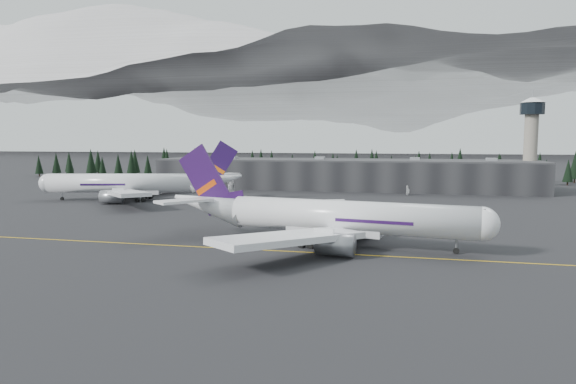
% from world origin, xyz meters
% --- Properties ---
extents(ground, '(1400.00, 1400.00, 0.00)m').
position_xyz_m(ground, '(0.00, 0.00, 0.00)').
color(ground, black).
rests_on(ground, ground).
extents(taxiline, '(400.00, 0.40, 0.02)m').
position_xyz_m(taxiline, '(0.00, -2.00, 0.01)').
color(taxiline, gold).
rests_on(taxiline, ground).
extents(terminal, '(160.00, 30.00, 12.60)m').
position_xyz_m(terminal, '(0.00, 125.00, 6.30)').
color(terminal, black).
rests_on(terminal, ground).
extents(control_tower, '(10.00, 10.00, 37.70)m').
position_xyz_m(control_tower, '(75.00, 128.00, 23.41)').
color(control_tower, gray).
rests_on(control_tower, ground).
extents(treeline, '(360.00, 20.00, 15.00)m').
position_xyz_m(treeline, '(0.00, 162.00, 7.50)').
color(treeline, black).
rests_on(treeline, ground).
extents(mountain_ridge, '(4400.00, 900.00, 420.00)m').
position_xyz_m(mountain_ridge, '(0.00, 1000.00, 0.00)').
color(mountain_ridge, white).
rests_on(mountain_ridge, ground).
extents(jet_main, '(68.29, 62.66, 20.15)m').
position_xyz_m(jet_main, '(9.92, 6.57, 5.68)').
color(jet_main, white).
rests_on(jet_main, ground).
extents(jet_parked, '(69.64, 63.54, 20.82)m').
position_xyz_m(jet_parked, '(-63.60, 66.38, 5.87)').
color(jet_parked, silver).
rests_on(jet_parked, ground).
extents(gse_vehicle_a, '(2.54, 5.46, 1.52)m').
position_xyz_m(gse_vehicle_a, '(-40.43, 95.74, 0.76)').
color(gse_vehicle_a, '#BABABC').
rests_on(gse_vehicle_a, ground).
extents(gse_vehicle_b, '(3.84, 1.71, 1.28)m').
position_xyz_m(gse_vehicle_b, '(27.39, 104.16, 0.64)').
color(gse_vehicle_b, silver).
rests_on(gse_vehicle_b, ground).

